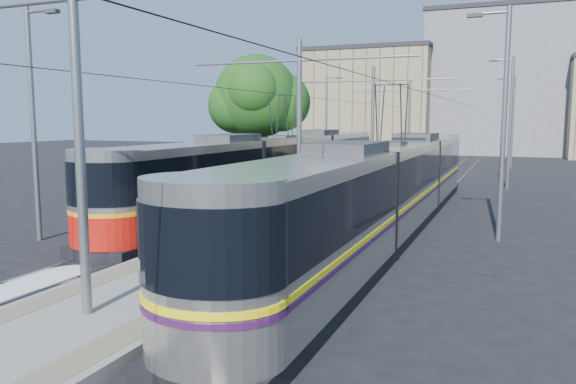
% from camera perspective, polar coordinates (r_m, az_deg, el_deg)
% --- Properties ---
extents(ground, '(160.00, 160.00, 0.00)m').
position_cam_1_polar(ground, '(15.54, -9.67, -8.52)').
color(ground, black).
rests_on(ground, ground).
extents(platform, '(4.00, 50.00, 0.30)m').
position_cam_1_polar(platform, '(30.98, 7.13, -0.26)').
color(platform, gray).
rests_on(platform, ground).
extents(tactile_strip_left, '(0.70, 50.00, 0.01)m').
position_cam_1_polar(tactile_strip_left, '(31.36, 4.58, 0.15)').
color(tactile_strip_left, gray).
rests_on(tactile_strip_left, platform).
extents(tactile_strip_right, '(0.70, 50.00, 0.01)m').
position_cam_1_polar(tactile_strip_right, '(30.62, 9.75, -0.11)').
color(tactile_strip_right, gray).
rests_on(tactile_strip_right, platform).
extents(rails, '(8.71, 70.00, 0.03)m').
position_cam_1_polar(rails, '(30.99, 7.13, -0.51)').
color(rails, gray).
rests_on(rails, ground).
extents(track_arrow, '(1.20, 5.00, 0.01)m').
position_cam_1_polar(track_arrow, '(15.64, -27.15, -9.11)').
color(track_arrow, silver).
rests_on(track_arrow, ground).
extents(tram_left, '(2.43, 29.79, 5.50)m').
position_cam_1_polar(tram_left, '(29.93, -0.59, 2.53)').
color(tram_left, black).
rests_on(tram_left, ground).
extents(tram_right, '(2.43, 28.42, 5.50)m').
position_cam_1_polar(tram_right, '(21.36, 10.31, 0.88)').
color(tram_right, black).
rests_on(tram_right, ground).
extents(catenary, '(9.20, 70.00, 7.00)m').
position_cam_1_polar(catenary, '(27.97, 5.74, 7.93)').
color(catenary, gray).
rests_on(catenary, platform).
extents(street_lamps, '(15.18, 38.22, 8.00)m').
position_cam_1_polar(street_lamps, '(34.59, 8.98, 7.19)').
color(street_lamps, gray).
rests_on(street_lamps, ground).
extents(shelter, '(0.90, 1.09, 2.08)m').
position_cam_1_polar(shelter, '(31.00, 7.20, 2.04)').
color(shelter, black).
rests_on(shelter, platform).
extents(tree, '(5.61, 5.19, 8.15)m').
position_cam_1_polar(tree, '(34.62, -2.57, 9.47)').
color(tree, '#382314').
rests_on(tree, ground).
extents(building_left, '(16.32, 12.24, 13.21)m').
position_cam_1_polar(building_left, '(74.88, 8.43, 9.10)').
color(building_left, gray).
rests_on(building_left, ground).
extents(building_centre, '(18.36, 14.28, 17.55)m').
position_cam_1_polar(building_centre, '(76.82, 21.06, 10.27)').
color(building_centre, gray).
rests_on(building_centre, ground).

